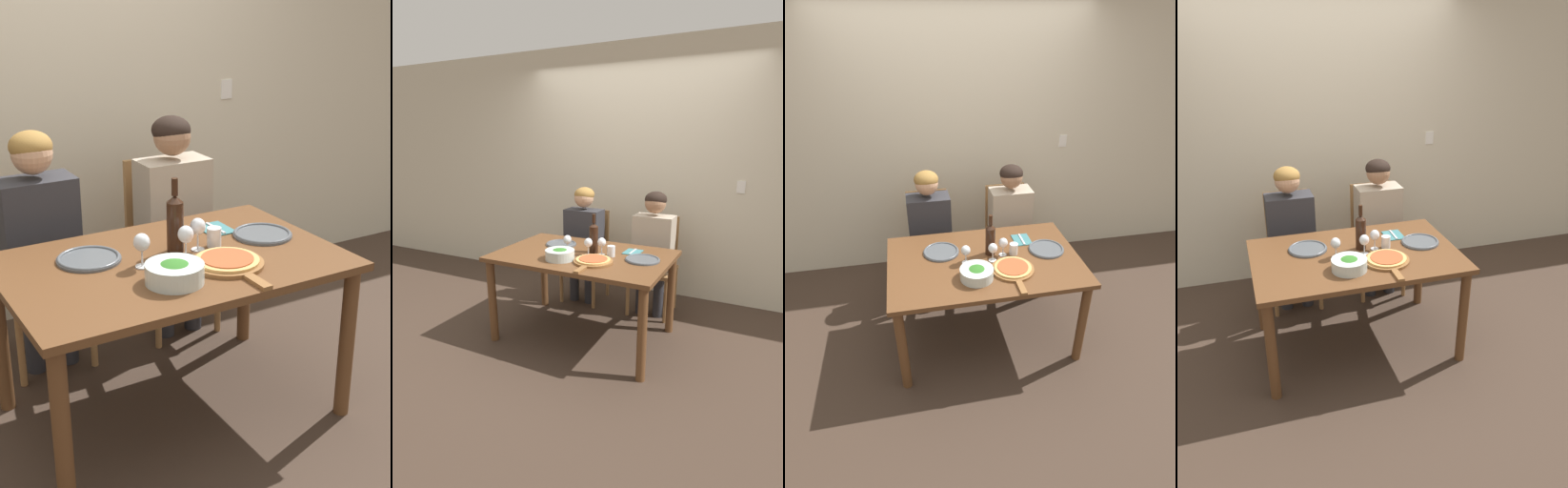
% 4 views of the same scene
% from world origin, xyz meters
% --- Properties ---
extents(ground_plane, '(40.00, 40.00, 0.00)m').
position_xyz_m(ground_plane, '(0.00, 0.00, 0.00)').
color(ground_plane, '#3D2D23').
extents(back_wall, '(10.00, 0.06, 2.70)m').
position_xyz_m(back_wall, '(0.00, 1.32, 1.35)').
color(back_wall, beige).
rests_on(back_wall, ground).
extents(dining_table, '(1.46, 0.94, 0.77)m').
position_xyz_m(dining_table, '(0.00, 0.00, 0.66)').
color(dining_table, brown).
rests_on(dining_table, ground).
extents(chair_left, '(0.42, 0.42, 0.97)m').
position_xyz_m(chair_left, '(-0.36, 0.83, 0.52)').
color(chair_left, '#9E7042').
rests_on(chair_left, ground).
extents(chair_right, '(0.42, 0.42, 0.97)m').
position_xyz_m(chair_right, '(0.40, 0.83, 0.52)').
color(chair_right, '#9E7042').
rests_on(chair_right, ground).
extents(person_woman, '(0.47, 0.51, 1.23)m').
position_xyz_m(person_woman, '(-0.36, 0.71, 0.75)').
color(person_woman, '#28282D').
rests_on(person_woman, ground).
extents(person_man, '(0.47, 0.51, 1.23)m').
position_xyz_m(person_man, '(0.40, 0.71, 0.75)').
color(person_man, '#28282D').
rests_on(person_man, ground).
extents(wine_bottle, '(0.08, 0.08, 0.34)m').
position_xyz_m(wine_bottle, '(0.06, 0.07, 0.90)').
color(wine_bottle, black).
rests_on(wine_bottle, dining_table).
extents(broccoli_bowl, '(0.24, 0.24, 0.09)m').
position_xyz_m(broccoli_bowl, '(-0.10, -0.22, 0.81)').
color(broccoli_bowl, silver).
rests_on(broccoli_bowl, dining_table).
extents(dinner_plate_left, '(0.28, 0.28, 0.02)m').
position_xyz_m(dinner_plate_left, '(-0.31, 0.16, 0.78)').
color(dinner_plate_left, '#4C5156').
rests_on(dinner_plate_left, dining_table).
extents(dinner_plate_right, '(0.28, 0.28, 0.02)m').
position_xyz_m(dinner_plate_right, '(0.51, 0.04, 0.78)').
color(dinner_plate_right, '#4C5156').
rests_on(dinner_plate_right, dining_table).
extents(pizza_on_board, '(0.31, 0.45, 0.04)m').
position_xyz_m(pizza_on_board, '(0.17, -0.18, 0.78)').
color(pizza_on_board, brown).
rests_on(pizza_on_board, dining_table).
extents(wine_glass_left, '(0.07, 0.07, 0.15)m').
position_xyz_m(wine_glass_left, '(-0.15, -0.02, 0.87)').
color(wine_glass_left, silver).
rests_on(wine_glass_left, dining_table).
extents(wine_glass_right, '(0.07, 0.07, 0.15)m').
position_xyz_m(wine_glass_right, '(0.15, 0.04, 0.87)').
color(wine_glass_right, silver).
rests_on(wine_glass_right, dining_table).
extents(wine_glass_centre, '(0.07, 0.07, 0.15)m').
position_xyz_m(wine_glass_centre, '(0.06, -0.03, 0.87)').
color(wine_glass_centre, silver).
rests_on(wine_glass_centre, dining_table).
extents(water_tumbler, '(0.07, 0.07, 0.09)m').
position_xyz_m(water_tumbler, '(0.24, 0.04, 0.81)').
color(water_tumbler, silver).
rests_on(water_tumbler, dining_table).
extents(fork_on_napkin, '(0.14, 0.18, 0.01)m').
position_xyz_m(fork_on_napkin, '(0.36, 0.23, 0.77)').
color(fork_on_napkin, '#387075').
rests_on(fork_on_napkin, dining_table).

